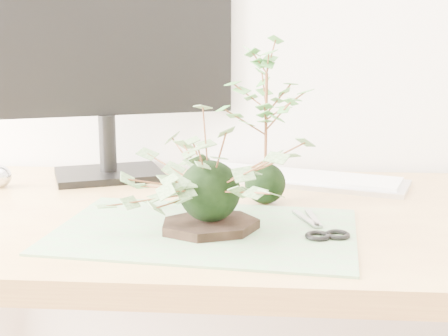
{
  "coord_description": "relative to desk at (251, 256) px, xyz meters",
  "views": [
    {
      "loc": [
        0.08,
        0.13,
        1.06
      ],
      "look_at": [
        0.0,
        1.14,
        0.84
      ],
      "focal_mm": 50.0,
      "sensor_mm": 36.0,
      "label": 1
    }
  ],
  "objects": [
    {
      "name": "scissors",
      "position": [
        0.11,
        -0.13,
        0.1
      ],
      "size": [
        0.08,
        0.17,
        0.01
      ],
      "rotation": [
        0.0,
        0.0,
        0.25
      ],
      "color": "gray",
      "rests_on": "cutting_mat"
    },
    {
      "name": "stone_dish",
      "position": [
        -0.06,
        -0.13,
        0.1
      ],
      "size": [
        0.22,
        0.22,
        0.01
      ],
      "primitive_type": "cylinder",
      "rotation": [
        0.0,
        0.0,
        0.35
      ],
      "color": "black",
      "rests_on": "cutting_mat"
    },
    {
      "name": "monitor",
      "position": [
        -0.33,
        0.26,
        0.38
      ],
      "size": [
        0.55,
        0.25,
        0.51
      ],
      "rotation": [
        0.0,
        0.0,
        0.38
      ],
      "color": "black",
      "rests_on": "desk"
    },
    {
      "name": "foil_ball",
      "position": [
        -0.54,
        0.14,
        0.11
      ],
      "size": [
        0.05,
        0.05,
        0.05
      ],
      "primitive_type": "sphere",
      "color": "white",
      "rests_on": "desk"
    },
    {
      "name": "cutting_mat",
      "position": [
        -0.07,
        -0.13,
        0.09
      ],
      "size": [
        0.52,
        0.38,
        0.0
      ],
      "primitive_type": "cube",
      "rotation": [
        0.0,
        0.0,
        -0.11
      ],
      "color": "#6A9B68",
      "rests_on": "desk"
    },
    {
      "name": "ivy_kokedama",
      "position": [
        -0.06,
        -0.13,
        0.2
      ],
      "size": [
        0.36,
        0.36,
        0.2
      ],
      "rotation": [
        0.0,
        0.0,
        0.34
      ],
      "color": "black",
      "rests_on": "stone_dish"
    },
    {
      "name": "desk",
      "position": [
        0.0,
        0.0,
        0.0
      ],
      "size": [
        1.6,
        0.7,
        0.74
      ],
      "color": "tan",
      "rests_on": "ground_plane"
    },
    {
      "name": "keyboard",
      "position": [
        0.1,
        0.24,
        0.1
      ],
      "size": [
        0.49,
        0.28,
        0.02
      ],
      "rotation": [
        0.0,
        0.0,
        -0.32
      ],
      "color": "silver",
      "rests_on": "desk"
    },
    {
      "name": "maple_kokedama",
      "position": [
        0.02,
        0.06,
        0.32
      ],
      "size": [
        0.23,
        0.23,
        0.33
      ],
      "rotation": [
        0.0,
        0.0,
        -0.39
      ],
      "color": "black",
      "rests_on": "desk"
    }
  ]
}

